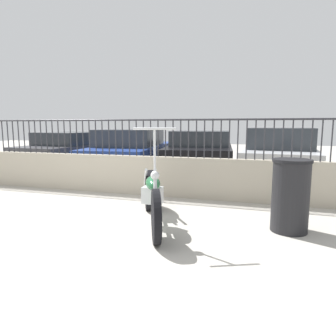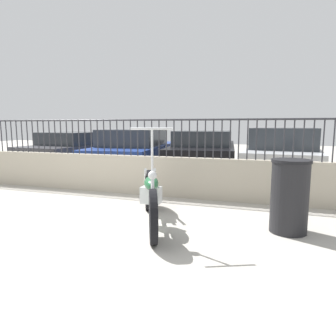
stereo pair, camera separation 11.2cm
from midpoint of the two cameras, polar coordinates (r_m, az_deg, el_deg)
name	(u,v)px [view 1 (the left image)]	position (r m, az deg, el deg)	size (l,w,h in m)	color
ground_plane	(36,237)	(4.35, -24.57, -11.81)	(40.00, 40.00, 0.00)	#ADA89E
low_wall	(123,174)	(6.39, -9.02, -1.21)	(9.52, 0.18, 0.80)	#B2A893
fence_railing	(122,132)	(6.31, -9.20, 6.80)	(9.52, 0.04, 0.75)	#2D2D33
motorcycle_green	(152,195)	(4.48, -3.83, -5.13)	(0.98, 2.05, 1.41)	black
trash_bin	(290,195)	(4.33, 21.60, -4.89)	(0.51, 0.51, 0.99)	black
car_dark_grey	(74,149)	(10.71, -17.76, 3.44)	(2.11, 4.26, 1.20)	black
car_blue	(133,151)	(9.22, -7.12, 3.32)	(2.22, 4.66, 1.30)	black
car_black	(201,151)	(8.94, 6.02, 3.15)	(2.19, 4.67, 1.27)	black
car_silver	(280,153)	(8.67, 20.17, 2.71)	(2.01, 4.36, 1.36)	black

